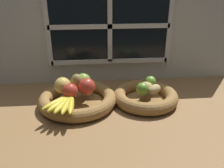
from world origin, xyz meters
TOP-DOWN VIEW (x-y plane):
  - ground_plane at (0.00, 0.00)cm, footprint 140.00×90.00cm
  - back_wall at (0.00, 29.77)cm, footprint 140.00×4.60cm
  - fruit_bowl_left at (-17.09, 1.38)cm, footprint 35.57×35.57cm
  - fruit_bowl_right at (14.57, 1.38)cm, footprint 30.54×30.54cm
  - apple_red_right at (-12.56, 0.42)cm, footprint 7.60×7.60cm
  - apple_green_back at (-14.42, 6.89)cm, footprint 7.32×7.32cm
  - apple_red_front at (-19.77, -3.09)cm, footprint 6.81×6.81cm
  - apple_golden_left at (-23.52, 2.30)cm, footprint 7.54×7.54cm
  - pear_brown at (-17.31, 4.95)cm, footprint 6.23×5.83cm
  - banana_bunch_front at (-21.93, -9.97)cm, footprint 13.48×16.95cm
  - potato_large at (14.57, 1.38)cm, footprint 6.30×6.00cm
  - potato_small at (17.78, -1.83)cm, footprint 8.52×8.38cm
  - lime_near at (11.98, -2.51)cm, footprint 5.66×5.66cm
  - lime_far at (17.60, 5.27)cm, footprint 5.40×5.40cm
  - chili_pepper at (16.19, 0.43)cm, footprint 11.30×7.54cm

SIDE VIEW (x-z plane):
  - ground_plane at x=0.00cm, z-range -3.00..0.00cm
  - fruit_bowl_left at x=-17.09cm, z-range -0.18..5.67cm
  - fruit_bowl_right at x=14.57cm, z-range -0.17..5.68cm
  - chili_pepper at x=16.19cm, z-range 5.85..8.20cm
  - banana_bunch_front at x=-21.93cm, z-range 5.85..8.55cm
  - potato_small at x=17.78cm, z-range 5.85..10.01cm
  - potato_large at x=14.57cm, z-range 5.85..10.02cm
  - lime_far at x=17.60cm, z-range 5.85..11.24cm
  - lime_near at x=11.98cm, z-range 5.85..11.50cm
  - apple_red_front at x=-19.77cm, z-range 5.85..12.66cm
  - apple_green_back at x=-14.42cm, z-range 5.85..13.16cm
  - apple_golden_left at x=-23.52cm, z-range 5.85..13.38cm
  - apple_red_right at x=-12.56cm, z-range 5.85..13.45cm
  - pear_brown at x=-17.31cm, z-range 5.85..13.82cm
  - back_wall at x=0.00cm, z-range 0.38..55.38cm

